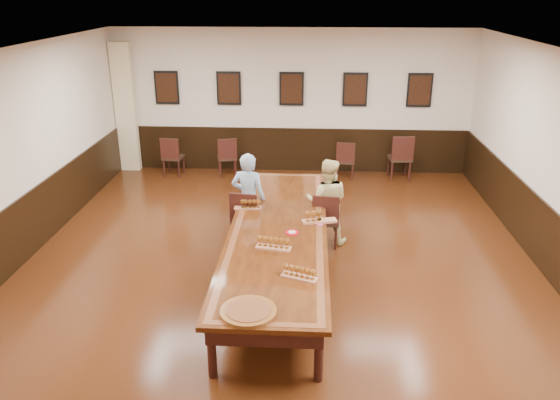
# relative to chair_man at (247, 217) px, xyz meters

# --- Properties ---
(floor) EXTENTS (8.00, 10.00, 0.02)m
(floor) POSITION_rel_chair_man_xyz_m (0.57, -1.01, -0.49)
(floor) COLOR black
(floor) RESTS_ON ground
(ceiling) EXTENTS (8.00, 10.00, 0.02)m
(ceiling) POSITION_rel_chair_man_xyz_m (0.57, -1.01, 2.73)
(ceiling) COLOR white
(ceiling) RESTS_ON floor
(wall_back) EXTENTS (8.00, 0.02, 3.20)m
(wall_back) POSITION_rel_chair_man_xyz_m (0.57, 4.00, 1.12)
(wall_back) COLOR beige
(wall_back) RESTS_ON floor
(chair_man) EXTENTS (0.53, 0.56, 0.97)m
(chair_man) POSITION_rel_chair_man_xyz_m (0.00, 0.00, 0.00)
(chair_man) COLOR black
(chair_man) RESTS_ON floor
(chair_woman) EXTENTS (0.47, 0.51, 0.93)m
(chair_woman) POSITION_rel_chair_man_xyz_m (1.29, 0.07, -0.02)
(chair_woman) COLOR black
(chair_woman) RESTS_ON floor
(spare_chair_a) EXTENTS (0.46, 0.49, 0.90)m
(spare_chair_a) POSITION_rel_chair_man_xyz_m (-2.07, 3.45, -0.03)
(spare_chair_a) COLOR black
(spare_chair_a) RESTS_ON floor
(spare_chair_b) EXTENTS (0.51, 0.54, 0.89)m
(spare_chair_b) POSITION_rel_chair_man_xyz_m (-0.86, 3.53, -0.04)
(spare_chair_b) COLOR black
(spare_chair_b) RESTS_ON floor
(spare_chair_c) EXTENTS (0.45, 0.48, 0.86)m
(spare_chair_c) POSITION_rel_chair_man_xyz_m (1.80, 3.48, -0.06)
(spare_chair_c) COLOR black
(spare_chair_c) RESTS_ON floor
(spare_chair_d) EXTENTS (0.51, 0.55, 1.02)m
(spare_chair_d) POSITION_rel_chair_man_xyz_m (2.99, 3.50, 0.02)
(spare_chair_d) COLOR black
(spare_chair_d) RESTS_ON floor
(person_man) EXTENTS (0.62, 0.46, 1.55)m
(person_man) POSITION_rel_chair_man_xyz_m (0.02, 0.10, 0.29)
(person_man) COLOR #4A7DB9
(person_man) RESTS_ON floor
(person_woman) EXTENTS (0.76, 0.62, 1.45)m
(person_woman) POSITION_rel_chair_man_xyz_m (1.30, 0.17, 0.24)
(person_woman) COLOR beige
(person_woman) RESTS_ON floor
(pink_phone) EXTENTS (0.10, 0.16, 0.01)m
(pink_phone) POSITION_rel_chair_man_xyz_m (1.17, -0.80, 0.27)
(pink_phone) COLOR #E54C93
(pink_phone) RESTS_ON conference_table
(curtain) EXTENTS (0.45, 0.18, 2.90)m
(curtain) POSITION_rel_chair_man_xyz_m (-3.18, 3.81, 0.97)
(curtain) COLOR beige
(curtain) RESTS_ON floor
(wainscoting) EXTENTS (8.00, 10.00, 1.00)m
(wainscoting) POSITION_rel_chair_man_xyz_m (0.57, -1.01, 0.02)
(wainscoting) COLOR black
(wainscoting) RESTS_ON floor
(conference_table) EXTENTS (1.40, 5.00, 0.76)m
(conference_table) POSITION_rel_chair_man_xyz_m (0.57, -1.01, 0.13)
(conference_table) COLOR #321508
(conference_table) RESTS_ON floor
(posters) EXTENTS (6.14, 0.04, 0.74)m
(posters) POSITION_rel_chair_man_xyz_m (0.57, 3.93, 1.42)
(posters) COLOR black
(posters) RESTS_ON wall_back
(flight_a) EXTENTS (0.43, 0.15, 0.16)m
(flight_a) POSITION_rel_chair_man_xyz_m (0.06, -0.29, 0.34)
(flight_a) COLOR #AB6748
(flight_a) RESTS_ON conference_table
(flight_b) EXTENTS (0.54, 0.27, 0.19)m
(flight_b) POSITION_rel_chair_man_xyz_m (1.14, -0.74, 0.36)
(flight_b) COLOR #AB6748
(flight_b) RESTS_ON conference_table
(flight_c) EXTENTS (0.49, 0.23, 0.18)m
(flight_c) POSITION_rel_chair_man_xyz_m (0.55, -1.66, 0.35)
(flight_c) COLOR #AB6748
(flight_c) RESTS_ON conference_table
(flight_d) EXTENTS (0.46, 0.28, 0.16)m
(flight_d) POSITION_rel_chair_man_xyz_m (0.91, -2.43, 0.34)
(flight_d) COLOR #AB6748
(flight_d) RESTS_ON conference_table
(red_plate_grp) EXTENTS (0.19, 0.19, 0.03)m
(red_plate_grp) POSITION_rel_chair_man_xyz_m (0.78, -1.16, 0.28)
(red_plate_grp) COLOR red
(red_plate_grp) RESTS_ON conference_table
(carved_platter) EXTENTS (0.62, 0.62, 0.05)m
(carved_platter) POSITION_rel_chair_man_xyz_m (0.38, -3.21, 0.29)
(carved_platter) COLOR #613413
(carved_platter) RESTS_ON conference_table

